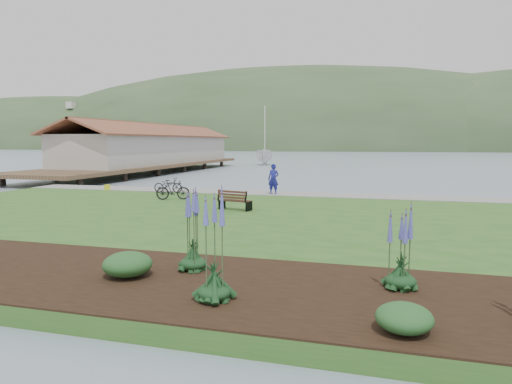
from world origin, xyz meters
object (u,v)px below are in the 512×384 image
(park_bench, at_px, (234,200))
(bicycle_a, at_px, (168,185))
(person, at_px, (273,177))
(sailboat, at_px, (265,165))

(park_bench, xyz_separation_m, bicycle_a, (-5.87, 5.38, 0.00))
(park_bench, height_order, bicycle_a, park_bench)
(park_bench, height_order, person, person)
(person, relative_size, bicycle_a, 1.18)
(bicycle_a, height_order, sailboat, sailboat)
(person, distance_m, sailboat, 40.97)
(park_bench, bearing_deg, bicycle_a, 152.13)
(bicycle_a, bearing_deg, park_bench, -136.32)
(bicycle_a, xyz_separation_m, sailboat, (-4.78, 40.29, -0.85))
(person, xyz_separation_m, sailboat, (-10.90, 39.46, -1.42))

